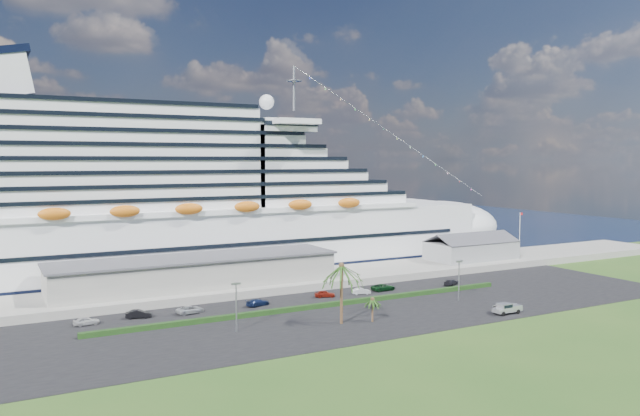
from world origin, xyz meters
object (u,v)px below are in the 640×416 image
pickup_truck (507,308)px  boat_trailer (507,306)px  parked_car_3 (258,302)px  cruise_ship (180,208)px

pickup_truck → boat_trailer: 1.62m
pickup_truck → boat_trailer: size_ratio=0.97×
pickup_truck → boat_trailer: (1.11, 1.17, 0.02)m
parked_car_3 → boat_trailer: size_ratio=0.81×
cruise_ship → pickup_truck: cruise_ship is taller
cruise_ship → boat_trailer: size_ratio=31.82×
boat_trailer → pickup_truck: bearing=-133.5°
parked_car_3 → pickup_truck: pickup_truck is taller
cruise_ship → boat_trailer: (43.37, -67.44, -15.43)m
cruise_ship → pickup_truck: (42.26, -68.62, -15.45)m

